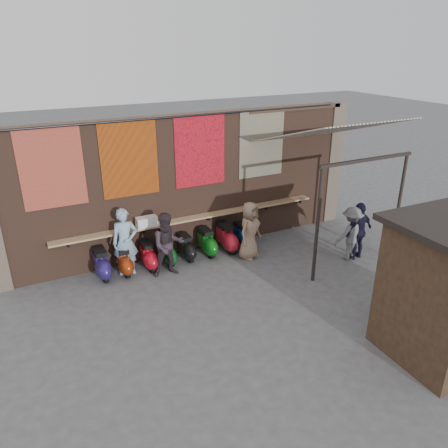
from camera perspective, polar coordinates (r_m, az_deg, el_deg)
name	(u,v)px	position (r m, az deg, el deg)	size (l,w,h in m)	color
ground	(232,288)	(11.24, 1.00, -8.41)	(70.00, 70.00, 0.00)	#474749
brick_wall	(188,185)	(12.64, -4.70, 5.15)	(10.00, 0.40, 4.00)	brown
pier_right	(330,163)	(15.30, 13.73, 7.73)	(0.50, 0.50, 4.00)	#4C4238
eating_counter	(194,218)	(12.63, -3.93, 0.81)	(8.00, 0.32, 0.05)	#9E7A51
shelf_box	(147,222)	(12.10, -10.08, 0.30)	(0.57, 0.28, 0.27)	white
tapestry_redgold	(52,168)	(11.34, -21.56, 6.80)	(1.50, 0.02, 2.00)	maroon
tapestry_sun	(129,159)	(11.65, -12.25, 8.29)	(1.50, 0.02, 2.00)	#EC5B0D
tapestry_orange	(200,151)	(12.29, -3.15, 9.52)	(1.50, 0.02, 2.00)	red
tapestry_multi	(262,144)	(13.21, 4.93, 10.41)	(1.50, 0.02, 2.00)	#22647C
hang_rail	(189,116)	(11.98, -4.58, 13.91)	(0.06, 0.06, 9.50)	black
scooter_stool_0	(102,264)	(11.96, -15.66, -5.08)	(0.38, 0.84, 0.80)	navy
scooter_stool_1	(124,261)	(12.04, -12.95, -4.75)	(0.35, 0.78, 0.74)	maroon
scooter_stool_2	(148,256)	(12.18, -9.89, -4.12)	(0.36, 0.79, 0.75)	#B50D1D
scooter_stool_3	(167,251)	(12.37, -7.44, -3.57)	(0.35, 0.77, 0.73)	#0F4E1D
scooter_stool_4	(186,247)	(12.54, -4.95, -3.07)	(0.34, 0.76, 0.73)	black
scooter_stool_5	(207,242)	(12.74, -2.26, -2.42)	(0.37, 0.83, 0.79)	#0C5812
scooter_stool_6	(226,238)	(12.96, 0.32, -1.79)	(0.40, 0.89, 0.85)	maroon
scooter_stool_7	(242,235)	(13.28, 2.39, -1.48)	(0.34, 0.76, 0.72)	navy
diner_left	(125,242)	(11.81, -12.77, -2.31)	(0.67, 0.44, 1.85)	#81A5BD
diner_right	(168,245)	(11.54, -7.31, -2.72)	(0.86, 0.67, 1.77)	#2D232A
shopper_navy	(359,231)	(12.95, 17.17, -0.85)	(0.99, 0.41, 1.69)	black
shopper_grey	(351,234)	(12.85, 16.26, -1.20)	(1.02, 0.59, 1.58)	slate
shopper_tan	(250,231)	(12.40, 3.37, -0.86)	(0.83, 0.54, 1.70)	#8C7059
stall_sign	(423,243)	(9.92, 24.58, -2.27)	(1.20, 0.04, 0.50)	gold
stall_shelf	(415,284)	(10.34, 23.70, -7.18)	(2.08, 0.10, 0.06)	#473321
awning_canvas	(330,131)	(12.55, 13.67, 11.77)	(3.20, 3.40, 0.03)	beige
awning_ledger	(297,108)	(13.71, 9.46, 14.70)	(3.30, 0.08, 0.12)	#33261C
awning_header	(367,160)	(11.57, 18.22, 7.97)	(3.00, 0.08, 0.08)	black
awning_post_left	(317,226)	(11.15, 12.11, -0.27)	(0.09, 0.09, 3.10)	black
awning_post_right	(398,208)	(13.01, 21.82, 1.95)	(0.09, 0.09, 3.10)	black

